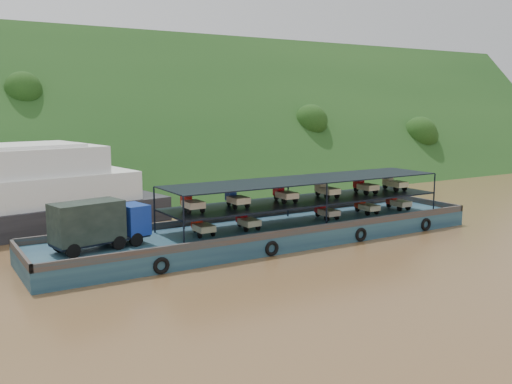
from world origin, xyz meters
TOP-DOWN VIEW (x-y plane):
  - ground at (0.00, 0.00)m, footprint 160.00×160.00m
  - hillside at (0.00, 36.00)m, footprint 140.00×39.60m
  - cargo_barge at (-4.02, -0.87)m, footprint 35.00×7.18m

SIDE VIEW (x-z plane):
  - ground at x=0.00m, z-range 0.00..0.00m
  - hillside at x=0.00m, z-range -19.80..19.80m
  - cargo_barge at x=-4.02m, z-range -1.19..3.35m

